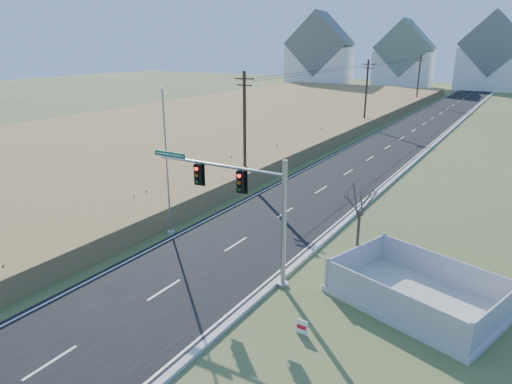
% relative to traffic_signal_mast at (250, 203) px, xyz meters
% --- Properties ---
extents(ground, '(260.00, 260.00, 0.00)m').
position_rel_traffic_signal_mast_xyz_m(ground, '(-2.68, -1.28, -3.90)').
color(ground, '#48572A').
rests_on(ground, ground).
extents(road, '(8.00, 180.00, 0.06)m').
position_rel_traffic_signal_mast_xyz_m(road, '(-2.68, 48.72, -3.87)').
color(road, black).
rests_on(road, ground).
extents(curb, '(0.30, 180.00, 0.18)m').
position_rel_traffic_signal_mast_xyz_m(curb, '(1.47, 48.72, -3.81)').
color(curb, '#B2AFA8').
rests_on(curb, ground).
extents(reed_marsh, '(38.00, 110.00, 1.30)m').
position_rel_traffic_signal_mast_xyz_m(reed_marsh, '(-26.68, 38.72, -3.25)').
color(reed_marsh, olive).
rests_on(reed_marsh, ground).
extents(utility_pole_near, '(1.80, 0.26, 9.00)m').
position_rel_traffic_signal_mast_xyz_m(utility_pole_near, '(-9.18, 13.72, 0.78)').
color(utility_pole_near, '#422D1E').
rests_on(utility_pole_near, ground).
extents(utility_pole_mid, '(1.80, 0.26, 9.00)m').
position_rel_traffic_signal_mast_xyz_m(utility_pole_mid, '(-9.18, 43.72, 0.78)').
color(utility_pole_mid, '#422D1E').
rests_on(utility_pole_mid, ground).
extents(utility_pole_far, '(1.80, 0.26, 9.00)m').
position_rel_traffic_signal_mast_xyz_m(utility_pole_far, '(-9.18, 73.72, 0.78)').
color(utility_pole_far, '#422D1E').
rests_on(utility_pole_far, ground).
extents(condo_nw, '(17.69, 13.38, 19.05)m').
position_rel_traffic_signal_mast_xyz_m(condo_nw, '(-40.68, 98.72, 3.80)').
color(condo_nw, white).
rests_on(condo_nw, ground).
extents(condo_nnw, '(14.93, 11.17, 17.03)m').
position_rel_traffic_signal_mast_xyz_m(condo_nnw, '(-20.68, 106.72, 3.03)').
color(condo_nnw, white).
rests_on(condo_nnw, ground).
extents(condo_n, '(15.27, 10.20, 18.54)m').
position_rel_traffic_signal_mast_xyz_m(condo_n, '(-0.68, 110.72, 3.70)').
color(condo_n, white).
rests_on(condo_n, ground).
extents(traffic_signal_mast, '(7.80, 0.53, 6.20)m').
position_rel_traffic_signal_mast_xyz_m(traffic_signal_mast, '(0.00, 0.00, 0.00)').
color(traffic_signal_mast, '#9EA0A5').
rests_on(traffic_signal_mast, ground).
extents(fence_enclosure, '(8.07, 6.61, 1.60)m').
position_rel_traffic_signal_mast_xyz_m(fence_enclosure, '(7.63, 1.83, -3.60)').
color(fence_enclosure, '#B7B5AD').
rests_on(fence_enclosure, ground).
extents(open_sign, '(0.50, 0.08, 0.62)m').
position_rel_traffic_signal_mast_xyz_m(open_sign, '(4.28, -2.90, -3.57)').
color(open_sign, white).
rests_on(open_sign, ground).
extents(flagpole, '(0.39, 0.39, 8.72)m').
position_rel_traffic_signal_mast_xyz_m(flagpole, '(-6.98, 2.02, -0.42)').
color(flagpole, '#B7B5AD').
rests_on(flagpole, ground).
extents(bare_tree, '(1.85, 1.85, 4.90)m').
position_rel_traffic_signal_mast_xyz_m(bare_tree, '(4.32, 3.14, 0.04)').
color(bare_tree, '#4C3F33').
rests_on(bare_tree, ground).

